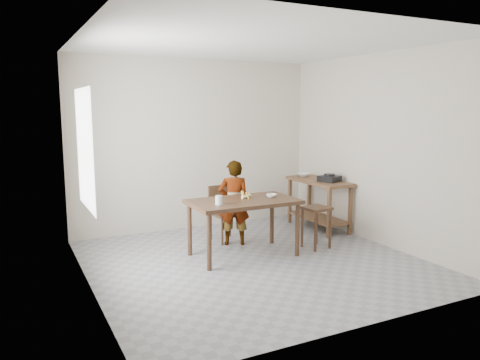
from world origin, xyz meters
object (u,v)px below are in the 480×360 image
prep_counter (318,204)px  stool (316,227)px  dining_chair (226,214)px  child (234,203)px  dining_table (243,228)px

prep_counter → stool: bearing=-127.8°
dining_chair → prep_counter: bearing=-7.8°
child → dining_chair: bearing=-63.7°
dining_table → stool: size_ratio=2.40×
child → stool: bearing=168.0°
prep_counter → stool: 1.08m
dining_table → dining_chair: dining_chair is taller
child → stool: child is taller
dining_table → dining_chair: 0.75m
dining_table → stool: bearing=-7.8°
prep_counter → child: (-1.61, -0.18, 0.21)m
dining_table → child: child is taller
dining_table → child: (0.11, 0.52, 0.23)m
prep_counter → stool: size_ratio=2.05×
stool → dining_table: bearing=172.2°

